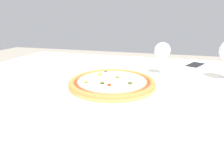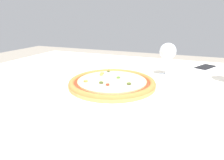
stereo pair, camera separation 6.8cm
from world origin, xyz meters
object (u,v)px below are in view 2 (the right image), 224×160
Objects in this scene: wine_glass_far_right at (168,53)px; fork at (32,67)px; cell_phone at (205,68)px; pizza_plate at (112,83)px; dining_table at (110,101)px.

fork is at bearing -170.36° from wine_glass_far_right.
cell_phone is at bearing 48.90° from wine_glass_far_right.
pizza_plate is 0.55m from cell_phone.
cell_phone is (0.17, 0.20, -0.10)m from wine_glass_far_right.
pizza_plate is 2.40× the size of wine_glass_far_right.
cell_phone reaches higher than fork.
cell_phone is (0.37, 0.39, 0.08)m from dining_table.
wine_glass_far_right is 0.91× the size of cell_phone.
fork is at bearing -159.57° from cell_phone.
fork is 1.17× the size of wine_glass_far_right.
pizza_plate reaches higher than fork.
fork reaches higher than dining_table.
pizza_plate is at bearing -125.96° from wine_glass_far_right.
dining_table is 9.75× the size of wine_glass_far_right.
cell_phone is at bearing 20.43° from fork.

